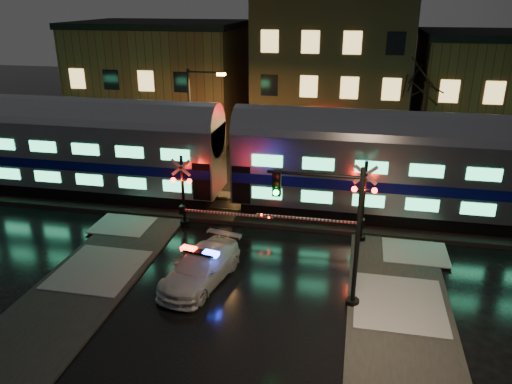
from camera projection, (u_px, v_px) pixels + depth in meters
The scene contains 13 objects.
ground at pixel (255, 254), 23.80m from camera, with size 120.00×120.00×0.00m, color black.
ballast at pixel (273, 211), 28.31m from camera, with size 90.00×4.20×0.24m, color black.
sidewalk_left at pixel (61, 309), 19.53m from camera, with size 4.00×20.00×0.12m, color #2D2D2D.
sidewalk_right at pixel (404, 354), 17.09m from camera, with size 4.00×20.00×0.12m, color #2D2D2D.
building_left at pixel (163, 80), 44.65m from camera, with size 14.00×10.00×9.00m, color #543820.
building_mid at pixel (333, 70), 41.83m from camera, with size 12.00×11.00×11.50m, color brown.
building_right at pixel (496, 94), 39.48m from camera, with size 12.00×10.00×8.50m, color #543820.
train at pixel (228, 153), 27.60m from camera, with size 51.00×3.12×5.92m.
police_car at pixel (201, 267), 21.23m from camera, with size 2.92×5.18×1.58m.
crossing_signal_right at pixel (355, 210), 24.41m from camera, with size 5.95×0.66×4.21m.
crossing_signal_left at pixel (189, 199), 26.06m from camera, with size 5.51×0.64×3.90m.
traffic_light at pixel (333, 234), 18.86m from camera, with size 3.75×0.69×5.80m.
streetlight at pixel (194, 119), 31.54m from camera, with size 2.46×0.26×7.36m.
Camera 1 is at (4.33, -20.62, 11.47)m, focal length 35.00 mm.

